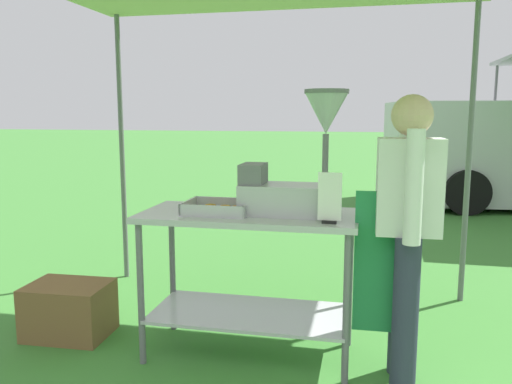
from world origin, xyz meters
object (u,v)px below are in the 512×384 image
Objects in this scene: donut_fryer at (297,170)px; vendor at (406,226)px; donut_tray at (218,209)px; menu_sign at (330,201)px; supply_crate at (69,310)px; donut_cart at (249,252)px.

donut_fryer is 0.46× the size of vendor.
menu_sign is (0.68, -0.16, 0.10)m from donut_tray.
menu_sign reaches higher than supply_crate.
menu_sign is (0.50, -0.20, 0.37)m from donut_cart.
supply_crate is (-1.56, 0.00, -1.00)m from donut_fryer.
donut_cart is 0.82× the size of vendor.
donut_tray is 0.54m from donut_fryer.
menu_sign reaches higher than donut_cart.
donut_cart is 2.38× the size of supply_crate.
menu_sign is 0.51× the size of supply_crate.
donut_cart is 0.65m from menu_sign.
donut_tray is at bearing -168.16° from donut_cart.
vendor is (0.62, -0.15, -0.28)m from donut_fryer.
donut_cart is 4.68× the size of menu_sign.
donut_cart is 0.59m from donut_fryer.
donut_fryer is at bearing -0.06° from supply_crate.
menu_sign is (0.21, -0.21, -0.15)m from donut_fryer.
vendor is at bearing -8.88° from donut_cart.
supply_crate is at bearing 175.99° from vendor.
donut_tray is 0.54× the size of donut_fryer.
donut_fryer is 0.33m from menu_sign.
supply_crate is at bearing 173.32° from menu_sign.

